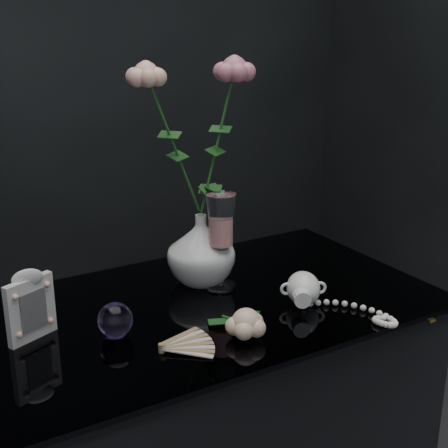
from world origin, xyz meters
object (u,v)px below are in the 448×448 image
vase (201,249)px  paperweight (115,320)px  loose_rose (246,323)px  picture_frame (30,304)px  pearl_jar (303,287)px  wine_glass (221,242)px

vase → paperweight: size_ratio=2.41×
paperweight → loose_rose: (0.22, -0.13, -0.00)m
picture_frame → pearl_jar: picture_frame is taller
paperweight → loose_rose: size_ratio=0.39×
pearl_jar → paperweight: bearing=-163.8°
paperweight → pearl_jar: size_ratio=0.26×
vase → picture_frame: 0.42m
paperweight → pearl_jar: pearl_jar is taller
vase → loose_rose: vase is taller
wine_glass → loose_rose: (-0.08, -0.23, -0.08)m
picture_frame → paperweight: bearing=-49.5°
loose_rose → pearl_jar: bearing=6.9°
picture_frame → loose_rose: bearing=-52.6°
vase → pearl_jar: 0.26m
picture_frame → loose_rose: 0.41m
picture_frame → loose_rose: size_ratio=0.83×
picture_frame → pearl_jar: bearing=-37.1°
paperweight → loose_rose: bearing=-31.7°
paperweight → pearl_jar: (0.40, -0.07, 0.00)m
vase → paperweight: (-0.27, -0.14, -0.05)m
wine_glass → paperweight: 0.32m
vase → paperweight: bearing=-151.8°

